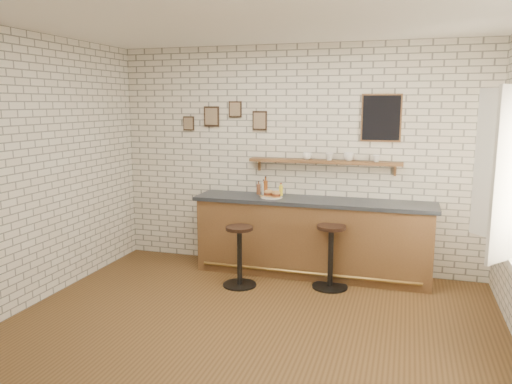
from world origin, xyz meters
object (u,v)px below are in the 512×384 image
shelf_cup_d (376,158)px  bar_counter (312,237)px  bar_stool_left (240,254)px  sandwich_plate (272,197)px  shelf_cup_b (329,157)px  bar_stool_right (331,254)px  bitters_bottle_white (264,188)px  condiment_bottle_yellow (281,190)px  shelf_cup_a (307,156)px  bitters_bottle_brown (259,189)px  shelf_cup_c (349,157)px  bitters_bottle_amber (265,187)px  ciabatta_sandwich (272,194)px

shelf_cup_d → bar_counter: bearing=173.2°
bar_stool_left → shelf_cup_d: size_ratio=8.16×
sandwich_plate → shelf_cup_b: shelf_cup_b is taller
sandwich_plate → shelf_cup_b: (0.71, 0.24, 0.53)m
bar_stool_right → bitters_bottle_white: bearing=151.1°
condiment_bottle_yellow → bar_stool_left: 1.11m
shelf_cup_a → bar_stool_left: bearing=-124.4°
condiment_bottle_yellow → shelf_cup_b: 0.79m
bitters_bottle_brown → shelf_cup_c: bearing=2.6°
bitters_bottle_white → shelf_cup_b: bearing=3.6°
sandwich_plate → bitters_bottle_amber: bearing=126.1°
bar_stool_right → bar_counter: bearing=126.8°
bar_counter → shelf_cup_d: size_ratio=33.57×
bitters_bottle_white → shelf_cup_c: bearing=2.8°
sandwich_plate → bitters_bottle_white: (-0.16, 0.19, 0.08)m
bar_stool_left → shelf_cup_c: (1.20, 0.87, 1.15)m
ciabatta_sandwich → bar_stool_left: bearing=-111.2°
bitters_bottle_white → shelf_cup_d: (1.47, 0.06, 0.45)m
ciabatta_sandwich → shelf_cup_d: (1.30, 0.24, 0.48)m
bar_counter → bar_stool_right: bearing=-53.2°
bitters_bottle_white → condiment_bottle_yellow: bitters_bottle_white is taller
sandwich_plate → bitters_bottle_amber: (-0.14, 0.19, 0.10)m
ciabatta_sandwich → shelf_cup_c: 1.10m
bitters_bottle_white → ciabatta_sandwich: bearing=-46.9°
bar_stool_left → shelf_cup_a: 1.58m
sandwich_plate → bar_stool_right: bearing=-23.7°
shelf_cup_d → bar_stool_right: bearing=-148.2°
condiment_bottle_yellow → shelf_cup_b: size_ratio=1.67×
shelf_cup_b → bar_counter: bearing=166.1°
bar_counter → bar_stool_right: 0.52m
ciabatta_sandwich → shelf_cup_b: bearing=19.1°
bar_stool_left → shelf_cup_b: size_ratio=7.40×
condiment_bottle_yellow → bar_stool_right: condiment_bottle_yellow is taller
shelf_cup_a → shelf_cup_d: 0.89m
bar_stool_left → bar_stool_right: 1.11m
shelf_cup_b → ciabatta_sandwich: bearing=135.6°
bar_stool_left → shelf_cup_d: 2.11m
bar_counter → bitters_bottle_brown: bearing=169.3°
sandwich_plate → shelf_cup_d: (1.31, 0.24, 0.53)m
bitters_bottle_white → shelf_cup_b: shelf_cup_b is taller
bar_stool_right → shelf_cup_a: 1.35m
bar_stool_right → shelf_cup_c: (0.11, 0.62, 1.13)m
bar_stool_right → shelf_cup_b: (-0.14, 0.62, 1.13)m
shelf_cup_b → shelf_cup_c: 0.25m
bar_stool_right → shelf_cup_d: bearing=53.3°
ciabatta_sandwich → bitters_bottle_amber: bitters_bottle_amber is taller
shelf_cup_d → shelf_cup_a: bearing=158.5°
shelf_cup_d → sandwich_plate: bearing=169.0°
bar_stool_left → shelf_cup_b: shelf_cup_b is taller
bitters_bottle_amber → bitters_bottle_brown: bearing=180.0°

